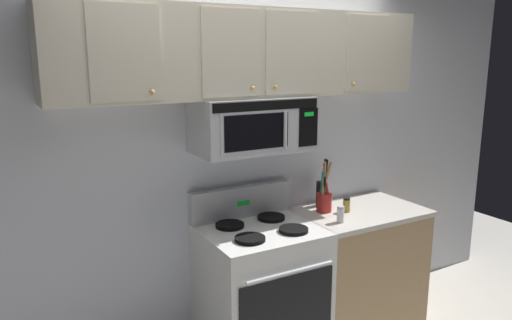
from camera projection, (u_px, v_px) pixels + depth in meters
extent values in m
cube|color=silver|center=(235.00, 152.00, 3.40)|extent=(5.20, 0.10, 2.70)
cube|color=white|center=(261.00, 292.00, 3.27)|extent=(0.76, 0.64, 0.90)
cube|color=black|center=(287.00, 316.00, 3.00)|extent=(0.67, 0.01, 0.52)
cylinder|color=#B7BABF|center=(291.00, 273.00, 2.91)|extent=(0.61, 0.03, 0.03)
cube|color=#B7BABF|center=(241.00, 202.00, 3.40)|extent=(0.76, 0.07, 0.22)
cube|color=#19D83F|center=(243.00, 203.00, 3.37)|extent=(0.10, 0.00, 0.04)
cylinder|color=black|center=(250.00, 239.00, 2.98)|extent=(0.19, 0.19, 0.02)
cylinder|color=black|center=(294.00, 230.00, 3.13)|extent=(0.19, 0.19, 0.02)
cylinder|color=black|center=(230.00, 225.00, 3.22)|extent=(0.19, 0.19, 0.02)
cylinder|color=black|center=(271.00, 217.00, 3.37)|extent=(0.19, 0.19, 0.02)
cube|color=#B7BABF|center=(252.00, 124.00, 3.14)|extent=(0.76, 0.39, 0.35)
cube|color=black|center=(268.00, 106.00, 2.94)|extent=(0.73, 0.01, 0.06)
cube|color=#B7BABF|center=(257.00, 132.00, 2.94)|extent=(0.49, 0.01, 0.25)
cube|color=black|center=(257.00, 132.00, 2.94)|extent=(0.44, 0.01, 0.22)
cube|color=black|center=(308.00, 127.00, 3.12)|extent=(0.14, 0.01, 0.25)
cube|color=#19D83F|center=(309.00, 114.00, 3.10)|extent=(0.07, 0.00, 0.03)
cylinder|color=#B7BABF|center=(285.00, 130.00, 3.01)|extent=(0.02, 0.02, 0.23)
cube|color=beige|center=(249.00, 53.00, 3.07)|extent=(2.50, 0.33, 0.55)
cube|color=beige|center=(125.00, 53.00, 2.53)|extent=(0.38, 0.01, 0.51)
sphere|color=tan|center=(152.00, 92.00, 2.62)|extent=(0.03, 0.03, 0.03)
cube|color=beige|center=(232.00, 53.00, 2.83)|extent=(0.38, 0.01, 0.51)
sphere|color=tan|center=(253.00, 88.00, 2.92)|extent=(0.03, 0.03, 0.03)
cube|color=beige|center=(292.00, 53.00, 3.03)|extent=(0.38, 0.01, 0.51)
sphere|color=tan|center=(275.00, 87.00, 3.00)|extent=(0.03, 0.03, 0.03)
cube|color=beige|center=(368.00, 53.00, 3.32)|extent=(0.38, 0.01, 0.51)
sphere|color=tan|center=(353.00, 84.00, 3.29)|extent=(0.03, 0.03, 0.03)
cube|color=tan|center=(356.00, 268.00, 3.69)|extent=(0.90, 0.62, 0.86)
cube|color=beige|center=(359.00, 211.00, 3.59)|extent=(0.93, 0.65, 0.03)
cylinder|color=red|center=(324.00, 202.00, 3.52)|extent=(0.11, 0.11, 0.14)
cylinder|color=black|center=(325.00, 180.00, 3.52)|extent=(0.06, 0.08, 0.31)
cylinder|color=#BCBCC1|center=(325.00, 185.00, 3.50)|extent=(0.04, 0.04, 0.25)
cylinder|color=red|center=(327.00, 183.00, 3.49)|extent=(0.01, 0.09, 0.28)
cylinder|color=#A87A47|center=(325.00, 182.00, 3.49)|extent=(0.08, 0.08, 0.30)
cylinder|color=black|center=(325.00, 181.00, 3.48)|extent=(0.06, 0.03, 0.31)
cylinder|color=olive|center=(325.00, 182.00, 3.49)|extent=(0.05, 0.05, 0.31)
cylinder|color=tan|center=(324.00, 184.00, 3.49)|extent=(0.06, 0.06, 0.27)
cylinder|color=teal|center=(322.00, 186.00, 3.51)|extent=(0.02, 0.04, 0.22)
cylinder|color=white|center=(341.00, 215.00, 3.30)|extent=(0.05, 0.05, 0.10)
cylinder|color=#B7BABF|center=(341.00, 207.00, 3.29)|extent=(0.05, 0.05, 0.02)
cylinder|color=black|center=(320.00, 194.00, 3.66)|extent=(0.06, 0.06, 0.19)
cylinder|color=olive|center=(346.00, 206.00, 3.52)|extent=(0.05, 0.05, 0.09)
cylinder|color=black|center=(347.00, 199.00, 3.51)|extent=(0.05, 0.05, 0.02)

